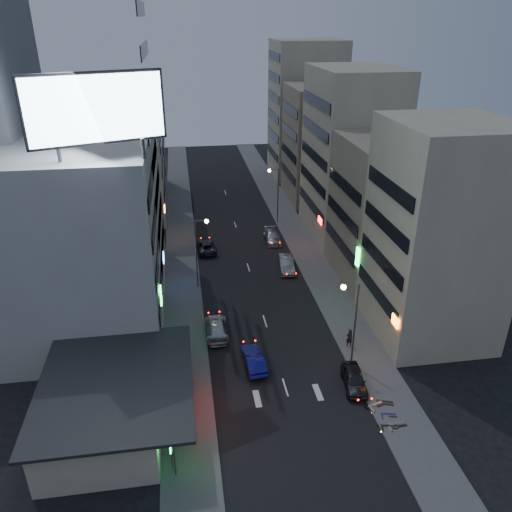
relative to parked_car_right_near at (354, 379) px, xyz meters
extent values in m
plane|color=black|center=(-5.60, -3.27, -0.72)|extent=(180.00, 180.00, 0.00)
cube|color=#4C4C4F|center=(-13.60, 26.73, -0.66)|extent=(4.00, 120.00, 0.12)
cube|color=#4C4C4F|center=(2.40, 26.73, -0.66)|extent=(4.00, 120.00, 0.12)
cube|color=#B9B191|center=(-19.60, -1.27, 1.08)|extent=(8.00, 12.00, 3.60)
cube|color=black|center=(-18.60, -1.27, 3.03)|extent=(11.00, 13.00, 0.25)
cube|color=black|center=(-14.50, -1.27, 2.38)|extent=(0.12, 4.00, 0.90)
cube|color=#FF1E14|center=(-14.42, -1.27, 2.38)|extent=(0.04, 3.70, 0.70)
cube|color=#AAAAA6|center=(-22.60, 16.73, 8.28)|extent=(14.00, 24.00, 18.00)
cube|color=#B9B191|center=(9.40, 7.23, 9.28)|extent=(10.00, 11.00, 20.00)
cube|color=gray|center=(9.90, 18.73, 7.28)|extent=(11.00, 12.00, 16.00)
cube|color=#B9B191|center=(9.40, 31.73, 10.28)|extent=(10.00, 14.00, 22.00)
cube|color=#AAAAA6|center=(-21.10, 41.73, 9.28)|extent=(11.00, 10.00, 20.00)
cube|color=slate|center=(-21.60, 54.73, 6.78)|extent=(12.00, 10.00, 15.00)
cube|color=gray|center=(9.90, 46.73, 8.28)|extent=(11.00, 12.00, 18.00)
cube|color=#B9B191|center=(10.40, 60.73, 11.28)|extent=(12.00, 12.00, 24.00)
cylinder|color=#595B60|center=(-21.60, 6.73, 18.03)|extent=(0.30, 0.30, 1.50)
cylinder|color=#595B60|center=(-15.60, 6.73, 18.03)|extent=(0.30, 0.30, 1.50)
cube|color=black|center=(-18.60, 6.73, 20.98)|extent=(9.52, 3.75, 5.00)
cube|color=#B6E1F3|center=(-18.52, 6.53, 20.98)|extent=(9.04, 3.34, 4.60)
cylinder|color=#595B60|center=(0.70, 2.73, 3.40)|extent=(0.16, 0.16, 8.00)
cylinder|color=#595B60|center=(0.00, 2.73, 7.30)|extent=(1.40, 0.10, 0.10)
sphere|color=#FFD88C|center=(-0.60, 2.73, 7.20)|extent=(0.44, 0.44, 0.44)
cylinder|color=#595B60|center=(-11.90, 18.73, 3.40)|extent=(0.16, 0.16, 8.00)
cylinder|color=#595B60|center=(-11.20, 18.73, 7.30)|extent=(1.40, 0.10, 0.10)
sphere|color=#FFD88C|center=(-10.60, 18.73, 7.20)|extent=(0.44, 0.44, 0.44)
cylinder|color=#595B60|center=(0.70, 36.73, 3.40)|extent=(0.16, 0.16, 8.00)
cylinder|color=#595B60|center=(0.00, 36.73, 7.30)|extent=(1.40, 0.10, 0.10)
sphere|color=#FFD88C|center=(-0.60, 36.73, 7.20)|extent=(0.44, 0.44, 0.44)
imported|color=#27262B|center=(0.00, 0.00, 0.00)|extent=(2.22, 4.43, 1.45)
imported|color=#9DA1A4|center=(-1.15, 21.47, 0.06)|extent=(2.14, 4.90, 1.57)
imported|color=#29292E|center=(-10.34, 28.26, -0.05)|extent=(2.45, 4.97, 1.36)
imported|color=#AEB1B7|center=(-1.31, 29.98, -0.03)|extent=(2.01, 4.80, 1.38)
imported|color=navy|center=(-7.79, 3.83, 0.01)|extent=(1.84, 4.55, 1.47)
imported|color=#ADB2B6|center=(-10.60, 9.22, 0.02)|extent=(2.10, 5.13, 1.48)
imported|color=black|center=(1.33, 5.32, 0.29)|extent=(0.71, 0.53, 1.79)
camera|label=1|loc=(-12.89, -30.84, 26.87)|focal=35.00mm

